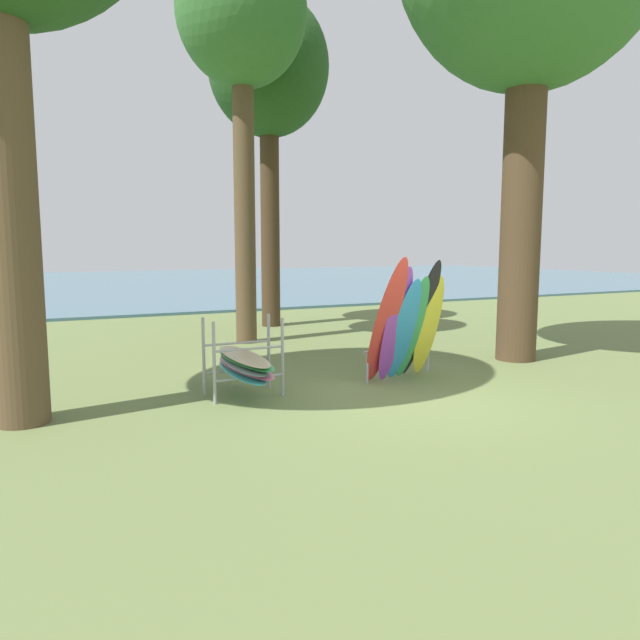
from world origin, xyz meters
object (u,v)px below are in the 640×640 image
at_px(leaning_board_pile, 408,325).
at_px(board_storage_rack, 244,363).
at_px(tree_mid_behind, 242,20).
at_px(tree_far_left_back, 269,72).

distance_m(leaning_board_pile, board_storage_rack, 2.99).
xyz_separation_m(tree_mid_behind, tree_far_left_back, (1.65, 2.56, -0.31)).
distance_m(tree_far_left_back, leaning_board_pile, 9.99).
bearing_deg(tree_mid_behind, leaning_board_pile, -77.10).
height_order(tree_far_left_back, leaning_board_pile, tree_far_left_back).
relative_size(tree_mid_behind, board_storage_rack, 4.49).
distance_m(tree_far_left_back, board_storage_rack, 10.66).
bearing_deg(board_storage_rack, tree_far_left_back, 65.73).
relative_size(tree_far_left_back, leaning_board_pile, 4.27).
bearing_deg(board_storage_rack, tree_mid_behind, 70.60).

